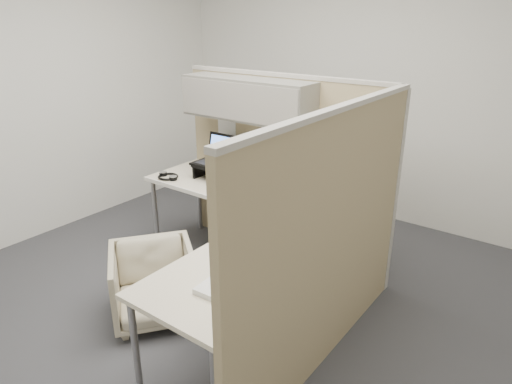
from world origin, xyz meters
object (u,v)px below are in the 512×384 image
Objects in this scene: office_chair at (154,280)px; keyboard at (276,206)px; desk at (249,219)px; monitor_left at (289,158)px.

office_chair is 1.42× the size of keyboard.
desk is 0.64m from monitor_left.
desk is 0.81m from office_chair.
keyboard is (0.11, -0.35, -0.26)m from monitor_left.
desk is at bearing -103.64° from monitor_left.
monitor_left is 0.45m from keyboard.
desk is 3.36× the size of office_chair.
desk is 4.29× the size of monitor_left.
office_chair is 1.39m from monitor_left.
desk is at bearing -101.91° from keyboard.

